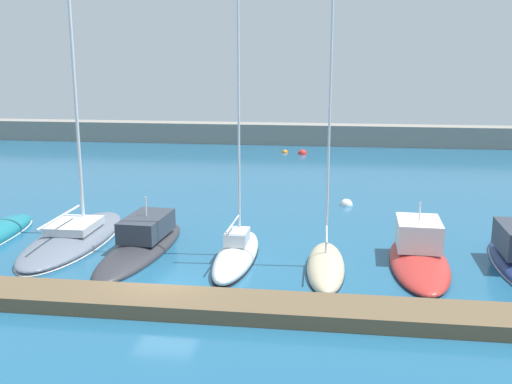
{
  "coord_description": "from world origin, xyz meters",
  "views": [
    {
      "loc": [
        6.81,
        -22.2,
        9.19
      ],
      "look_at": [
        2.93,
        6.16,
        2.76
      ],
      "focal_mm": 41.33,
      "sensor_mm": 36.0,
      "label": 1
    }
  ],
  "objects_px": {
    "sailboat_sand_sixth": "(326,265)",
    "motorboat_red_seventh": "(419,254)",
    "mooring_buoy_red": "(302,154)",
    "mooring_buoy_white": "(346,205)",
    "motorboat_charcoal_fourth": "(143,243)",
    "sailboat_slate_third": "(74,234)",
    "mooring_buoy_orange": "(285,153)",
    "sailboat_white_fifth": "(237,254)"
  },
  "relations": [
    {
      "from": "sailboat_sand_sixth",
      "to": "motorboat_red_seventh",
      "type": "distance_m",
      "value": 4.48
    },
    {
      "from": "mooring_buoy_red",
      "to": "mooring_buoy_white",
      "type": "bearing_deg",
      "value": -78.95
    },
    {
      "from": "motorboat_charcoal_fourth",
      "to": "motorboat_red_seventh",
      "type": "xyz_separation_m",
      "value": [
        13.26,
        -0.11,
        0.11
      ]
    },
    {
      "from": "motorboat_charcoal_fourth",
      "to": "mooring_buoy_red",
      "type": "bearing_deg",
      "value": -7.52
    },
    {
      "from": "sailboat_slate_third",
      "to": "mooring_buoy_orange",
      "type": "distance_m",
      "value": 32.5
    },
    {
      "from": "sailboat_slate_third",
      "to": "motorboat_charcoal_fourth",
      "type": "xyz_separation_m",
      "value": [
        4.0,
        -0.94,
        -0.04
      ]
    },
    {
      "from": "motorboat_red_seventh",
      "to": "mooring_buoy_orange",
      "type": "relative_size",
      "value": 13.93
    },
    {
      "from": "mooring_buoy_orange",
      "to": "mooring_buoy_white",
      "type": "bearing_deg",
      "value": -74.73
    },
    {
      "from": "sailboat_sand_sixth",
      "to": "motorboat_red_seventh",
      "type": "bearing_deg",
      "value": -72.53
    },
    {
      "from": "motorboat_charcoal_fourth",
      "to": "sailboat_sand_sixth",
      "type": "distance_m",
      "value": 9.15
    },
    {
      "from": "sailboat_slate_third",
      "to": "motorboat_red_seventh",
      "type": "height_order",
      "value": "sailboat_slate_third"
    },
    {
      "from": "sailboat_white_fifth",
      "to": "mooring_buoy_red",
      "type": "bearing_deg",
      "value": -0.89
    },
    {
      "from": "sailboat_sand_sixth",
      "to": "mooring_buoy_white",
      "type": "xyz_separation_m",
      "value": [
        1.09,
        12.33,
        -0.2
      ]
    },
    {
      "from": "sailboat_white_fifth",
      "to": "sailboat_slate_third",
      "type": "bearing_deg",
      "value": 79.43
    },
    {
      "from": "sailboat_white_fifth",
      "to": "sailboat_sand_sixth",
      "type": "height_order",
      "value": "sailboat_white_fifth"
    },
    {
      "from": "motorboat_charcoal_fourth",
      "to": "sailboat_white_fifth",
      "type": "height_order",
      "value": "sailboat_white_fifth"
    },
    {
      "from": "sailboat_slate_third",
      "to": "mooring_buoy_white",
      "type": "height_order",
      "value": "sailboat_slate_third"
    },
    {
      "from": "sailboat_slate_third",
      "to": "sailboat_white_fifth",
      "type": "distance_m",
      "value": 9.05
    },
    {
      "from": "motorboat_red_seventh",
      "to": "mooring_buoy_red",
      "type": "height_order",
      "value": "motorboat_red_seventh"
    },
    {
      "from": "sailboat_slate_third",
      "to": "mooring_buoy_red",
      "type": "relative_size",
      "value": 25.09
    },
    {
      "from": "sailboat_sand_sixth",
      "to": "mooring_buoy_orange",
      "type": "bearing_deg",
      "value": 6.69
    },
    {
      "from": "sailboat_sand_sixth",
      "to": "motorboat_red_seventh",
      "type": "height_order",
      "value": "sailboat_sand_sixth"
    },
    {
      "from": "mooring_buoy_red",
      "to": "sailboat_white_fifth",
      "type": "bearing_deg",
      "value": -92.04
    },
    {
      "from": "sailboat_white_fifth",
      "to": "mooring_buoy_white",
      "type": "xyz_separation_m",
      "value": [
        5.25,
        11.67,
        -0.34
      ]
    },
    {
      "from": "sailboat_sand_sixth",
      "to": "mooring_buoy_orange",
      "type": "relative_size",
      "value": 24.08
    },
    {
      "from": "sailboat_white_fifth",
      "to": "motorboat_red_seventh",
      "type": "xyz_separation_m",
      "value": [
        8.4,
        0.79,
        0.12
      ]
    },
    {
      "from": "sailboat_white_fifth",
      "to": "motorboat_red_seventh",
      "type": "relative_size",
      "value": 1.8
    },
    {
      "from": "mooring_buoy_orange",
      "to": "motorboat_charcoal_fourth",
      "type": "bearing_deg",
      "value": -97.4
    },
    {
      "from": "motorboat_red_seventh",
      "to": "mooring_buoy_orange",
      "type": "height_order",
      "value": "motorboat_red_seventh"
    },
    {
      "from": "motorboat_charcoal_fourth",
      "to": "sailboat_sand_sixth",
      "type": "relative_size",
      "value": 0.66
    },
    {
      "from": "sailboat_slate_third",
      "to": "sailboat_white_fifth",
      "type": "bearing_deg",
      "value": -102.75
    },
    {
      "from": "motorboat_charcoal_fourth",
      "to": "motorboat_red_seventh",
      "type": "bearing_deg",
      "value": -87.23
    },
    {
      "from": "mooring_buoy_orange",
      "to": "mooring_buoy_red",
      "type": "bearing_deg",
      "value": -20.88
    },
    {
      "from": "motorboat_red_seventh",
      "to": "mooring_buoy_orange",
      "type": "xyz_separation_m",
      "value": [
        -9.05,
        32.49,
        -0.46
      ]
    },
    {
      "from": "mooring_buoy_white",
      "to": "mooring_buoy_red",
      "type": "bearing_deg",
      "value": 101.05
    },
    {
      "from": "motorboat_charcoal_fourth",
      "to": "motorboat_red_seventh",
      "type": "height_order",
      "value": "motorboat_red_seventh"
    },
    {
      "from": "motorboat_charcoal_fourth",
      "to": "mooring_buoy_orange",
      "type": "distance_m",
      "value": 32.66
    },
    {
      "from": "sailboat_white_fifth",
      "to": "sailboat_sand_sixth",
      "type": "distance_m",
      "value": 4.22
    },
    {
      "from": "sailboat_slate_third",
      "to": "motorboat_charcoal_fourth",
      "type": "bearing_deg",
      "value": -104.31
    },
    {
      "from": "sailboat_slate_third",
      "to": "sailboat_white_fifth",
      "type": "relative_size",
      "value": 1.48
    },
    {
      "from": "sailboat_slate_third",
      "to": "mooring_buoy_white",
      "type": "xyz_separation_m",
      "value": [
        14.1,
        9.83,
        -0.39
      ]
    },
    {
      "from": "mooring_buoy_red",
      "to": "motorboat_red_seventh",
      "type": "bearing_deg",
      "value": -77.18
    }
  ]
}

